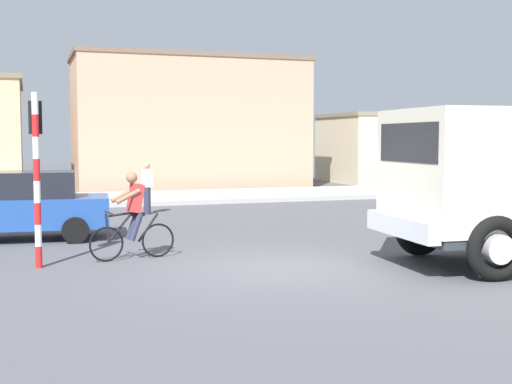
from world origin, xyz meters
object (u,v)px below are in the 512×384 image
at_px(traffic_light_pole, 36,155).
at_px(pedestrian_near_kerb, 147,187).
at_px(cyclist, 133,216).
at_px(car_red_near, 22,205).

height_order(traffic_light_pole, pedestrian_near_kerb, traffic_light_pole).
relative_size(cyclist, car_red_near, 0.42).
bearing_deg(traffic_light_pole, cyclist, 8.05).
height_order(car_red_near, pedestrian_near_kerb, pedestrian_near_kerb).
xyz_separation_m(car_red_near, pedestrian_near_kerb, (3.66, 4.43, 0.03)).
distance_m(traffic_light_pole, car_red_near, 3.86).
height_order(cyclist, pedestrian_near_kerb, cyclist).
height_order(cyclist, car_red_near, cyclist).
bearing_deg(pedestrian_near_kerb, car_red_near, -129.57).
xyz_separation_m(cyclist, pedestrian_near_kerb, (1.59, 7.82, -0.02)).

